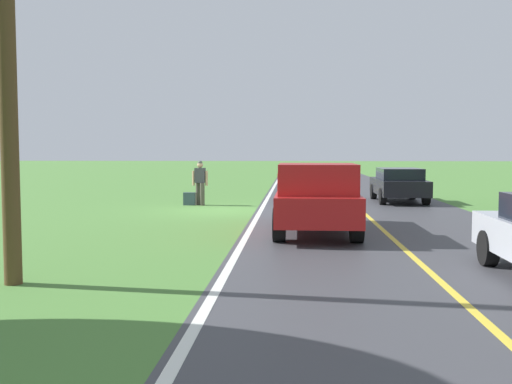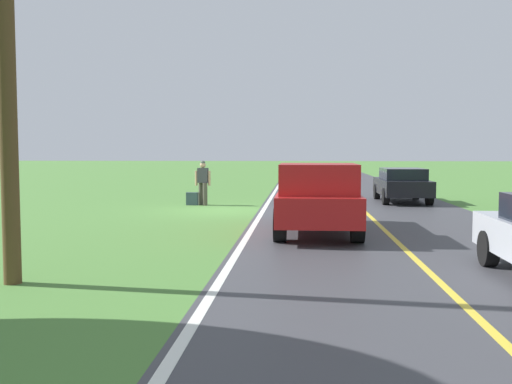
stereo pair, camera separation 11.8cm
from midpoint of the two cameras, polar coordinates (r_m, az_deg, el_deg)
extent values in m
plane|color=#4C7F38|center=(21.15, -3.37, -1.80)|extent=(200.00, 200.00, 0.00)
cube|color=#3D3D42|center=(21.12, 10.04, -1.85)|extent=(7.53, 120.00, 0.00)
cube|color=silver|center=(21.03, 0.29, -1.81)|extent=(0.16, 117.60, 0.00)
cube|color=gold|center=(21.12, 10.04, -1.85)|extent=(0.14, 117.60, 0.00)
cylinder|color=#4C473D|center=(23.14, -5.34, -0.21)|extent=(0.18, 0.18, 0.88)
cylinder|color=#4C473D|center=(23.42, -5.74, -0.17)|extent=(0.18, 0.18, 0.88)
cube|color=#3F3F47|center=(23.24, -5.56, 1.61)|extent=(0.41, 0.28, 0.58)
sphere|color=tan|center=(23.22, -5.56, 2.60)|extent=(0.23, 0.23, 0.23)
sphere|color=#4C564C|center=(23.22, -5.56, 2.79)|extent=(0.20, 0.20, 0.20)
cube|color=#591E19|center=(23.43, -5.45, 1.70)|extent=(0.33, 0.22, 0.44)
cylinder|color=tan|center=(23.17, -4.94, 1.33)|extent=(0.10, 0.10, 0.58)
cylinder|color=tan|center=(23.28, -6.19, 1.33)|extent=(0.10, 0.10, 0.58)
cube|color=#384C56|center=(23.34, -6.57, -0.65)|extent=(0.47, 0.23, 0.50)
cube|color=#B21919|center=(15.60, 5.55, -1.11)|extent=(2.03, 5.41, 0.70)
cube|color=#B21919|center=(14.37, 5.69, 1.28)|extent=(1.85, 2.17, 0.72)
cube|color=black|center=(14.36, 5.69, 1.57)|extent=(1.69, 1.31, 0.43)
cube|color=#B21919|center=(16.69, 8.69, 1.17)|extent=(0.12, 3.02, 0.45)
cube|color=#B21919|center=(16.64, 2.23, 1.21)|extent=(0.12, 3.02, 0.45)
cube|color=#B21919|center=(18.15, 5.35, 1.43)|extent=(1.84, 0.11, 0.45)
cylinder|color=black|center=(13.95, 9.43, -3.20)|extent=(0.30, 0.80, 0.80)
cylinder|color=black|center=(13.90, 2.01, -3.18)|extent=(0.30, 0.80, 0.80)
cylinder|color=black|center=(17.22, 8.40, -1.83)|extent=(0.30, 0.80, 0.80)
cylinder|color=black|center=(17.18, 2.40, -1.80)|extent=(0.30, 0.80, 0.80)
cube|color=black|center=(25.36, 13.43, 0.52)|extent=(1.87, 4.41, 0.62)
cube|color=black|center=(25.14, 13.53, 1.72)|extent=(1.64, 2.38, 0.46)
cylinder|color=black|center=(26.64, 11.13, 0.05)|extent=(0.24, 0.66, 0.66)
cylinder|color=black|center=(26.90, 14.71, 0.03)|extent=(0.24, 0.66, 0.66)
cylinder|color=black|center=(23.87, 11.97, -0.42)|extent=(0.24, 0.66, 0.66)
cylinder|color=black|center=(24.17, 15.94, -0.43)|extent=(0.24, 0.66, 0.66)
cylinder|color=black|center=(11.83, 21.20, -5.06)|extent=(0.25, 0.66, 0.66)
cylinder|color=brown|center=(10.42, -23.30, 16.28)|extent=(0.28, 0.28, 8.82)
camera|label=1|loc=(0.06, -90.28, -0.02)|focal=41.52mm
camera|label=2|loc=(0.06, 89.72, 0.02)|focal=41.52mm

